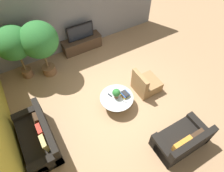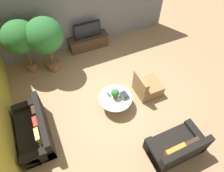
{
  "view_description": "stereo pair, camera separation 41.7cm",
  "coord_description": "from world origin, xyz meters",
  "views": [
    {
      "loc": [
        -2.07,
        -3.25,
        5.48
      ],
      "look_at": [
        -0.06,
        0.21,
        0.55
      ],
      "focal_mm": 32.0,
      "sensor_mm": 36.0,
      "label": 1
    },
    {
      "loc": [
        -1.7,
        -3.44,
        5.48
      ],
      "look_at": [
        -0.06,
        0.21,
        0.55
      ],
      "focal_mm": 32.0,
      "sensor_mm": 36.0,
      "label": 2
    }
  ],
  "objects": [
    {
      "name": "ground_plane",
      "position": [
        0.0,
        0.0,
        0.0
      ],
      "size": [
        24.0,
        24.0,
        0.0
      ],
      "primitive_type": "plane",
      "color": "#9E7A56"
    },
    {
      "name": "back_wall_stone",
      "position": [
        0.0,
        3.26,
        1.5
      ],
      "size": [
        7.4,
        0.12,
        3.0
      ],
      "primitive_type": "cube",
      "color": "slate",
      "rests_on": "ground"
    },
    {
      "name": "media_console",
      "position": [
        0.11,
        2.94,
        0.28
      ],
      "size": [
        1.6,
        0.5,
        0.53
      ],
      "color": "#473323",
      "rests_on": "ground"
    },
    {
      "name": "television",
      "position": [
        0.11,
        2.94,
        0.85
      ],
      "size": [
        1.06,
        0.13,
        0.63
      ],
      "color": "black",
      "rests_on": "media_console"
    },
    {
      "name": "coffee_table",
      "position": [
        -0.12,
        -0.17,
        0.31
      ],
      "size": [
        1.05,
        1.05,
        0.44
      ],
      "color": "#756656",
      "rests_on": "ground"
    },
    {
      "name": "couch_by_wall",
      "position": [
        -2.64,
        -0.16,
        0.29
      ],
      "size": [
        0.84,
        1.84,
        0.84
      ],
      "rotation": [
        0.0,
        0.0,
        -1.57
      ],
      "color": "black",
      "rests_on": "ground"
    },
    {
      "name": "couch_near_entry",
      "position": [
        0.74,
        -2.23,
        0.29
      ],
      "size": [
        1.49,
        0.84,
        0.84
      ],
      "rotation": [
        0.0,
        0.0,
        3.14
      ],
      "color": "black",
      "rests_on": "ground"
    },
    {
      "name": "armchair_wicker",
      "position": [
        1.08,
        -0.1,
        0.27
      ],
      "size": [
        0.8,
        0.76,
        0.86
      ],
      "rotation": [
        0.0,
        0.0,
        1.57
      ],
      "color": "olive",
      "rests_on": "ground"
    },
    {
      "name": "potted_palm_tall",
      "position": [
        -2.25,
        2.59,
        1.47
      ],
      "size": [
        1.17,
        1.17,
        2.05
      ],
      "color": "brown",
      "rests_on": "ground"
    },
    {
      "name": "potted_palm_corner",
      "position": [
        -1.51,
        2.32,
        1.46
      ],
      "size": [
        1.23,
        1.23,
        2.11
      ],
      "color": "brown",
      "rests_on": "ground"
    },
    {
      "name": "potted_plant_tabletop",
      "position": [
        -0.12,
        -0.15,
        0.64
      ],
      "size": [
        0.25,
        0.25,
        0.35
      ],
      "color": "brown",
      "rests_on": "coffee_table"
    },
    {
      "name": "book_stack",
      "position": [
        0.15,
        -0.24,
        0.5
      ],
      "size": [
        0.26,
        0.28,
        0.13
      ],
      "color": "gold",
      "rests_on": "coffee_table"
    },
    {
      "name": "remote_black",
      "position": [
        -0.26,
        0.0,
        0.45
      ],
      "size": [
        0.08,
        0.16,
        0.02
      ],
      "primitive_type": "cube",
      "rotation": [
        0.0,
        0.0,
        0.26
      ],
      "color": "black",
      "rests_on": "coffee_table"
    },
    {
      "name": "remote_silver",
      "position": [
        0.02,
        -0.46,
        0.45
      ],
      "size": [
        0.12,
        0.16,
        0.02
      ],
      "primitive_type": "cube",
      "rotation": [
        0.0,
        0.0,
        0.56
      ],
      "color": "gray",
      "rests_on": "coffee_table"
    }
  ]
}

